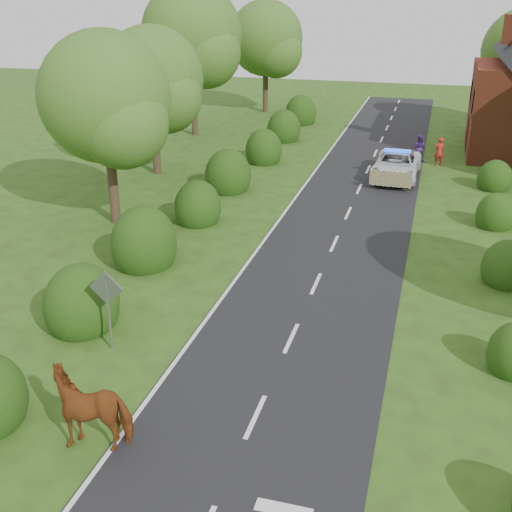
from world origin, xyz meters
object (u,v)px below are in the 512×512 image
(police_van, at_px, (396,165))
(pedestrian_purple, at_px, (419,148))
(road_sign, at_px, (107,299))
(cow, at_px, (94,410))
(pedestrian_red, at_px, (439,152))

(police_van, xyz_separation_m, pedestrian_purple, (1.04, 4.14, 0.07))
(road_sign, xyz_separation_m, police_van, (6.65, 20.72, -0.93))
(police_van, distance_m, pedestrian_purple, 4.27)
(cow, bearing_deg, pedestrian_red, 151.27)
(pedestrian_purple, bearing_deg, police_van, 89.96)
(police_van, height_order, pedestrian_purple, police_van)
(road_sign, xyz_separation_m, pedestrian_red, (8.88, 24.04, -0.81))
(pedestrian_red, bearing_deg, road_sign, 47.31)
(police_van, height_order, pedestrian_red, pedestrian_red)
(police_van, distance_m, pedestrian_red, 4.00)
(cow, height_order, pedestrian_purple, cow)
(cow, relative_size, police_van, 0.43)
(road_sign, relative_size, pedestrian_purple, 1.59)
(police_van, relative_size, pedestrian_purple, 3.35)
(police_van, bearing_deg, road_sign, -105.89)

